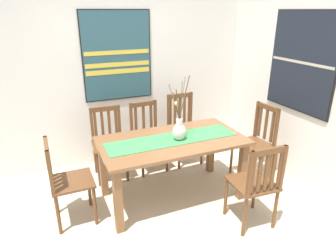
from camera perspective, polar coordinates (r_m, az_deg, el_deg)
name	(u,v)px	position (r m, az deg, el deg)	size (l,w,h in m)	color
ground_plane	(178,230)	(3.26, 1.97, -19.31)	(6.40, 6.40, 0.03)	beige
wall_back	(123,68)	(4.29, -8.53, 10.98)	(6.40, 0.12, 2.70)	silver
wall_side	(334,84)	(3.75, 29.17, 7.05)	(0.12, 6.40, 2.70)	silver
dining_table	(172,149)	(3.40, 0.80, -4.39)	(1.63, 0.87, 0.75)	brown
table_runner	(172,139)	(3.35, 0.81, -2.51)	(1.50, 0.36, 0.01)	#388447
centerpiece_vase	(179,129)	(3.28, 2.15, -0.57)	(0.21, 0.29, 0.71)	silver
chair_0	(256,183)	(3.14, 16.49, -10.42)	(0.45, 0.45, 0.94)	brown
chair_1	(256,141)	(4.08, 16.52, -2.78)	(0.44, 0.44, 0.97)	brown
chair_2	(66,180)	(3.25, -19.00, -9.67)	(0.42, 0.42, 0.93)	brown
chair_3	(109,142)	(3.99, -11.29, -2.92)	(0.44, 0.44, 0.93)	brown
chair_4	(183,127)	(4.34, 2.93, -0.20)	(0.42, 0.42, 0.99)	brown
chair_5	(148,135)	(4.13, -3.91, -1.80)	(0.44, 0.44, 0.93)	brown
painting_on_back_wall	(117,56)	(4.18, -9.68, 13.00)	(0.94, 0.05, 1.19)	black
painting_on_side_wall	(302,62)	(3.94, 24.26, 11.02)	(0.05, 0.98, 1.18)	black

